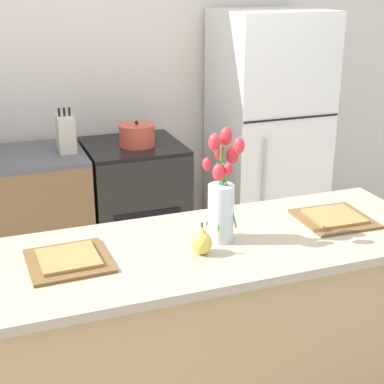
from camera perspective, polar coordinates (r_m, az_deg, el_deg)
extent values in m
cube|color=silver|center=(4.02, -8.90, 12.34)|extent=(5.20, 0.08, 2.70)
cube|color=tan|center=(2.52, 2.04, -14.81)|extent=(1.76, 0.62, 0.89)
cube|color=tan|center=(2.28, 2.19, -5.29)|extent=(1.80, 0.66, 0.03)
cube|color=black|center=(3.90, -5.52, -1.80)|extent=(0.60, 0.60, 0.86)
cube|color=black|center=(3.75, -5.75, 4.47)|extent=(0.60, 0.60, 0.02)
cube|color=black|center=(3.64, -4.25, -3.96)|extent=(0.42, 0.01, 0.28)
cube|color=white|center=(4.09, 7.28, 5.31)|extent=(0.68, 0.64, 1.68)
cube|color=black|center=(3.77, 9.67, 7.04)|extent=(0.67, 0.01, 0.01)
cylinder|color=#B2B5B7|center=(3.80, 6.94, -0.10)|extent=(0.02, 0.02, 0.73)
cylinder|color=silver|center=(2.25, 2.81, -2.03)|extent=(0.10, 0.10, 0.23)
cylinder|color=#4C9342|center=(2.23, 3.12, -0.21)|extent=(0.07, 0.01, 0.26)
ellipsoid|color=red|center=(2.20, 3.96, 3.59)|extent=(0.05, 0.05, 0.07)
cylinder|color=#4C9342|center=(2.23, 3.00, 0.66)|extent=(0.05, 0.05, 0.32)
ellipsoid|color=red|center=(2.20, 3.33, 5.42)|extent=(0.05, 0.05, 0.07)
cylinder|color=#4C9342|center=(2.24, 2.78, -0.03)|extent=(0.03, 0.09, 0.26)
ellipsoid|color=red|center=(2.23, 2.64, 3.92)|extent=(0.04, 0.04, 0.06)
cylinder|color=#4C9342|center=(2.22, 2.62, 0.38)|extent=(0.04, 0.03, 0.31)
ellipsoid|color=red|center=(2.17, 2.19, 4.84)|extent=(0.04, 0.04, 0.07)
cylinder|color=#4C9342|center=(2.23, 2.55, -0.44)|extent=(0.10, 0.02, 0.23)
ellipsoid|color=red|center=(2.17, 1.44, 2.73)|extent=(0.03, 0.03, 0.05)
cylinder|color=#4C9342|center=(2.22, 2.75, -0.88)|extent=(0.05, 0.07, 0.21)
ellipsoid|color=red|center=(2.14, 2.57, 1.90)|extent=(0.04, 0.04, 0.07)
cylinder|color=#4C9342|center=(2.22, 3.15, -0.83)|extent=(0.02, 0.05, 0.23)
ellipsoid|color=red|center=(2.16, 3.52, 2.22)|extent=(0.03, 0.03, 0.05)
cylinder|color=#4C9342|center=(2.21, 3.51, 0.30)|extent=(0.06, 0.06, 0.31)
ellipsoid|color=red|center=(2.14, 4.59, 4.52)|extent=(0.04, 0.04, 0.06)
ellipsoid|color=#E5CC4C|center=(2.17, 0.96, -4.95)|extent=(0.08, 0.08, 0.09)
cone|color=#E5CC4C|center=(2.15, 0.97, -3.75)|extent=(0.04, 0.04, 0.03)
cylinder|color=brown|center=(2.14, 0.97, -3.19)|extent=(0.01, 0.01, 0.02)
cube|color=brown|center=(2.17, -11.86, -6.55)|extent=(0.30, 0.30, 0.01)
cube|color=#A37A42|center=(2.16, -11.89, -6.26)|extent=(0.21, 0.21, 0.01)
cube|color=brown|center=(2.54, 13.62, -2.54)|extent=(0.30, 0.30, 0.01)
cube|color=#A37A42|center=(2.54, 13.64, -2.30)|extent=(0.21, 0.21, 0.01)
cylinder|color=#CC4C38|center=(3.70, -5.35, 5.42)|extent=(0.22, 0.22, 0.12)
cylinder|color=#CC4C38|center=(3.68, -5.39, 6.44)|extent=(0.23, 0.23, 0.01)
sphere|color=black|center=(3.68, -5.40, 6.73)|extent=(0.02, 0.02, 0.02)
cube|color=beige|center=(3.62, -12.13, 5.52)|extent=(0.10, 0.14, 0.22)
cylinder|color=black|center=(3.59, -12.77, 7.55)|extent=(0.01, 0.01, 0.05)
cylinder|color=black|center=(3.59, -12.29, 7.60)|extent=(0.01, 0.01, 0.05)
cylinder|color=black|center=(3.59, -11.82, 7.65)|extent=(0.01, 0.01, 0.05)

